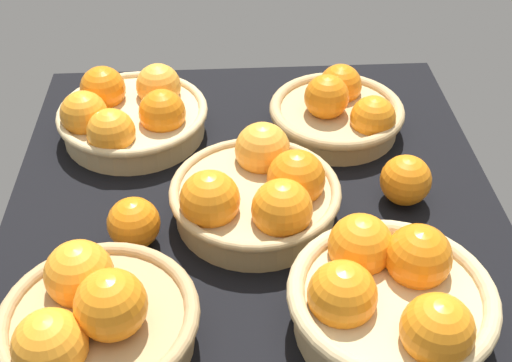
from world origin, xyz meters
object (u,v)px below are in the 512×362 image
at_px(basket_near_left, 390,298).
at_px(basket_near_right, 339,111).
at_px(basket_far_right, 130,114).
at_px(basket_far_left, 94,320).
at_px(loose_orange_front_gap, 134,223).
at_px(loose_orange_back_gap, 406,180).
at_px(basket_center, 256,193).

relative_size(basket_near_left, basket_near_right, 1.09).
distance_m(basket_far_right, basket_near_left, 0.54).
height_order(basket_near_left, basket_near_right, basket_near_left).
bearing_deg(basket_far_left, basket_near_right, -39.40).
relative_size(basket_near_left, loose_orange_front_gap, 3.40).
xyz_separation_m(basket_near_right, loose_orange_back_gap, (-0.18, -0.07, 0.00)).
distance_m(basket_far_right, basket_near_right, 0.34).
xyz_separation_m(basket_far_right, loose_orange_back_gap, (-0.19, -0.41, -0.00)).
bearing_deg(basket_center, basket_near_left, -144.98).
bearing_deg(basket_near_left, loose_orange_front_gap, 62.75).
bearing_deg(loose_orange_back_gap, basket_center, 96.17).
relative_size(basket_center, loose_orange_back_gap, 3.24).
height_order(basket_near_right, loose_orange_back_gap, basket_near_right).
distance_m(basket_center, basket_near_right, 0.26).
distance_m(basket_far_left, basket_center, 0.29).
relative_size(basket_near_left, loose_orange_back_gap, 3.29).
xyz_separation_m(basket_far_left, loose_orange_front_gap, (0.17, -0.03, -0.01)).
bearing_deg(loose_orange_front_gap, basket_near_left, -117.25).
bearing_deg(loose_orange_back_gap, basket_near_right, 20.04).
bearing_deg(basket_far_right, basket_near_left, -141.09).
bearing_deg(basket_center, basket_near_right, -35.63).
bearing_deg(basket_near_left, basket_far_left, 91.52).
height_order(basket_far_right, basket_near_left, basket_near_left).
xyz_separation_m(basket_far_right, basket_center, (-0.21, -0.19, 0.00)).
distance_m(basket_near_left, basket_near_right, 0.41).
relative_size(basket_far_right, basket_near_right, 1.10).
relative_size(basket_far_left, basket_center, 0.96).
xyz_separation_m(basket_far_left, basket_center, (0.21, -0.20, -0.00)).
relative_size(basket_far_right, basket_near_left, 1.01).
bearing_deg(basket_far_right, basket_center, -137.76).
distance_m(basket_center, loose_orange_front_gap, 0.17).
height_order(basket_near_left, loose_orange_back_gap, basket_near_left).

